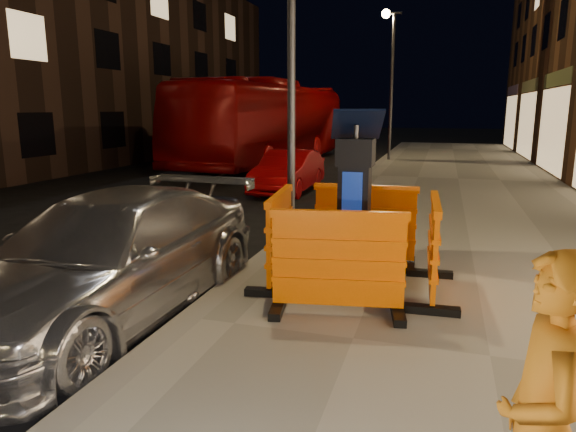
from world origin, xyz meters
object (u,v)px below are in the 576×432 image
(bus_doubledecker, at_px, (269,164))
(man, at_px, (543,431))
(barrier_back, at_px, (365,225))
(barrier_front, at_px, (338,263))
(car_silver, at_px, (114,313))
(parking_kiosk, at_px, (354,206))
(barrier_kerbside, at_px, (280,236))
(car_red, at_px, (289,192))
(barrier_bldgside, at_px, (433,247))

(bus_doubledecker, xyz_separation_m, man, (7.53, -18.34, 0.96))
(bus_doubledecker, bearing_deg, barrier_back, -61.94)
(barrier_front, relative_size, car_silver, 0.31)
(parking_kiosk, bearing_deg, barrier_back, 85.28)
(parking_kiosk, distance_m, man, 4.16)
(man, bearing_deg, barrier_kerbside, -150.31)
(car_silver, bearing_deg, barrier_front, 10.56)
(car_red, distance_m, bus_doubledecker, 7.41)
(barrier_bldgside, bearing_deg, bus_doubledecker, 23.13)
(barrier_front, height_order, barrier_kerbside, same)
(barrier_front, xyz_separation_m, barrier_kerbside, (-0.95, 0.95, 0.00))
(parking_kiosk, bearing_deg, car_red, 107.49)
(man, bearing_deg, barrier_front, -155.58)
(barrier_front, xyz_separation_m, barrier_bldgside, (0.95, 0.95, 0.00))
(barrier_back, bearing_deg, car_silver, -139.95)
(car_red, bearing_deg, barrier_back, -64.61)
(parking_kiosk, distance_m, bus_doubledecker, 15.72)
(barrier_bldgside, bearing_deg, parking_kiosk, 87.28)
(barrier_kerbside, xyz_separation_m, man, (2.43, -3.88, 0.24))
(parking_kiosk, height_order, car_red, parking_kiosk)
(bus_doubledecker, bearing_deg, car_silver, -73.55)
(barrier_bldgside, relative_size, car_silver, 0.31)
(barrier_front, distance_m, barrier_back, 1.90)
(man, bearing_deg, barrier_back, -165.33)
(barrier_kerbside, relative_size, car_silver, 0.31)
(barrier_back, relative_size, man, 0.90)
(barrier_kerbside, distance_m, car_red, 8.00)
(barrier_back, xyz_separation_m, barrier_bldgside, (0.95, -0.95, 0.00))
(parking_kiosk, relative_size, car_silver, 0.43)
(barrier_bldgside, distance_m, man, 3.92)
(car_silver, relative_size, man, 2.90)
(barrier_front, relative_size, man, 0.90)
(barrier_back, height_order, man, man)
(parking_kiosk, height_order, barrier_bldgside, parking_kiosk)
(barrier_kerbside, height_order, man, man)
(barrier_back, xyz_separation_m, bus_doubledecker, (-6.06, 13.51, -0.72))
(barrier_kerbside, bearing_deg, barrier_bldgside, -96.72)
(car_silver, bearing_deg, barrier_kerbside, 41.85)
(man, bearing_deg, car_red, -160.58)
(barrier_front, xyz_separation_m, man, (1.48, -2.93, 0.24))
(barrier_front, relative_size, car_red, 0.41)
(barrier_bldgside, distance_m, car_silver, 3.81)
(car_red, bearing_deg, car_silver, -85.91)
(barrier_kerbside, height_order, barrier_bldgside, same)
(bus_doubledecker, bearing_deg, barrier_bldgside, -60.23)
(barrier_back, distance_m, man, 5.06)
(car_red, relative_size, man, 2.19)
(barrier_back, bearing_deg, barrier_bldgside, -46.72)
(car_silver, distance_m, car_red, 9.01)
(parking_kiosk, distance_m, car_silver, 3.10)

